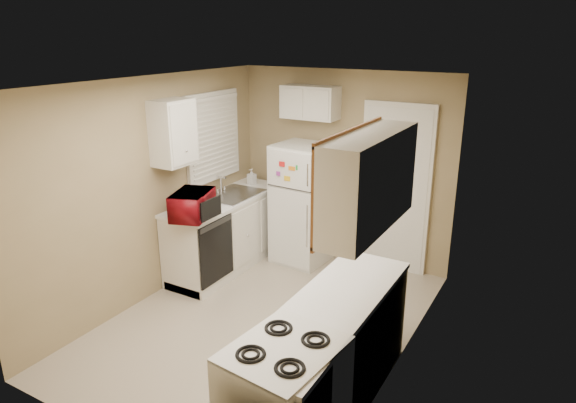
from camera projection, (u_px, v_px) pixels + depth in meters
The scene contains 18 objects.
floor at pixel (264, 321), 5.26m from camera, with size 3.80×3.80×0.00m, color #C2B59F.
ceiling at pixel (260, 82), 4.50m from camera, with size 3.80×3.80×0.00m, color white.
wall_left at pixel (153, 190), 5.54m from camera, with size 3.80×3.80×0.00m, color #998560.
wall_right at pixel (405, 239), 4.22m from camera, with size 3.80×3.80×0.00m, color #998560.
wall_back at pixel (343, 167), 6.44m from camera, with size 2.80×2.80×0.00m, color #998560.
wall_front at pixel (104, 296), 3.31m from camera, with size 2.80×2.80×0.00m, color #998560.
left_counter at pixel (227, 232), 6.37m from camera, with size 0.60×1.80×0.90m, color silver.
dishwasher at pixel (216, 251), 5.73m from camera, with size 0.03×0.58×0.72m, color black.
sink at pixel (233, 198), 6.37m from camera, with size 0.54×0.74×0.16m, color gray.
microwave at pixel (192, 205), 5.52m from camera, with size 0.29×0.53×0.35m, color maroon.
soap_bottle at pixel (252, 177), 6.76m from camera, with size 0.09×0.09×0.21m, color white.
window_blinds at pixel (214, 137), 6.26m from camera, with size 0.10×0.98×1.08m, color silver.
upper_cabinet_left at pixel (173, 132), 5.46m from camera, with size 0.30×0.45×0.70m, color silver.
refrigerator at pixel (302, 204), 6.44m from camera, with size 0.63×0.61×1.52m, color white.
cabinet_over_fridge at pixel (310, 102), 6.26m from camera, with size 0.70×0.30×0.40m, color silver.
interior_door at pixel (395, 190), 6.14m from camera, with size 0.86×0.06×2.08m, color white.
right_counter at pixel (328, 357), 3.94m from camera, with size 0.60×2.00×0.90m, color silver.
upper_cabinet_right at pixel (370, 181), 3.69m from camera, with size 0.30×1.20×0.70m, color silver.
Camera 1 is at (2.49, -3.87, 2.83)m, focal length 32.00 mm.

